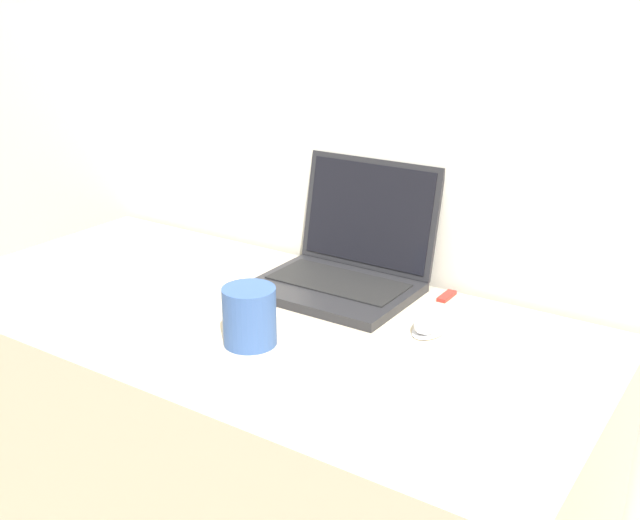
{
  "coord_description": "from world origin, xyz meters",
  "views": [
    {
      "loc": [
        0.88,
        -0.73,
        1.34
      ],
      "look_at": [
        0.09,
        0.46,
        0.81
      ],
      "focal_mm": 42.0,
      "sensor_mm": 36.0,
      "label": 1
    }
  ],
  "objects": [
    {
      "name": "wall_back",
      "position": [
        0.0,
        0.7,
        1.25
      ],
      "size": [
        7.0,
        0.04,
        2.5
      ],
      "color": "silver",
      "rests_on": "ground_plane"
    },
    {
      "name": "usb_stick",
      "position": [
        0.3,
        0.62,
        0.72
      ],
      "size": [
        0.02,
        0.06,
        0.01
      ],
      "color": "#B2261E",
      "rests_on": "desk"
    },
    {
      "name": "drink_cup",
      "position": [
        0.09,
        0.23,
        0.77
      ],
      "size": [
        0.1,
        0.1,
        0.11
      ],
      "color": "#33518C",
      "rests_on": "desk"
    },
    {
      "name": "external_keyboard",
      "position": [
        -0.36,
        0.51,
        0.73
      ],
      "size": [
        0.41,
        0.14,
        0.02
      ],
      "color": "silver",
      "rests_on": "desk"
    },
    {
      "name": "computer_mouse",
      "position": [
        0.34,
        0.46,
        0.74
      ],
      "size": [
        0.06,
        0.11,
        0.04
      ],
      "color": "white",
      "rests_on": "desk"
    },
    {
      "name": "laptop",
      "position": [
        0.09,
        0.57,
        0.78
      ],
      "size": [
        0.33,
        0.3,
        0.26
      ],
      "color": "#232326",
      "rests_on": "desk"
    },
    {
      "name": "desk",
      "position": [
        0.0,
        0.33,
        0.36
      ],
      "size": [
        1.4,
        0.66,
        0.72
      ],
      "color": "beige",
      "rests_on": "ground_plane"
    }
  ]
}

